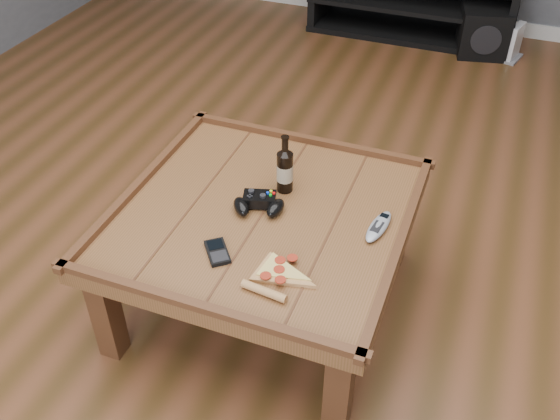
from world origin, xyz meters
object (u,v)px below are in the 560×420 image
(remote_control, at_px, (379,226))
(subwoofer, at_px, (483,31))
(beer_bottle, at_px, (285,169))
(smartphone, at_px, (217,252))
(coffee_table, at_px, (263,225))
(game_console, at_px, (514,44))
(game_controller, at_px, (259,204))
(pizza_slice, at_px, (277,275))
(media_console, at_px, (413,0))

(remote_control, relative_size, subwoofer, 0.51)
(beer_bottle, distance_m, smartphone, 0.42)
(coffee_table, bearing_deg, remote_control, 7.78)
(smartphone, height_order, subwoofer, smartphone)
(remote_control, xyz_separation_m, game_console, (0.32, 2.53, -0.36))
(beer_bottle, distance_m, game_controller, 0.16)
(remote_control, height_order, game_console, remote_control)
(game_console, bearing_deg, remote_control, -81.93)
(pizza_slice, distance_m, game_console, 2.94)
(beer_bottle, height_order, subwoofer, beer_bottle)
(smartphone, relative_size, remote_control, 0.71)
(remote_control, bearing_deg, beer_bottle, 174.04)
(game_controller, relative_size, pizza_slice, 0.69)
(game_controller, bearing_deg, subwoofer, 61.92)
(pizza_slice, relative_size, game_console, 1.19)
(smartphone, bearing_deg, game_console, 36.30)
(pizza_slice, bearing_deg, game_console, 85.47)
(beer_bottle, bearing_deg, coffee_table, -99.41)
(beer_bottle, xyz_separation_m, subwoofer, (0.49, 2.47, -0.39))
(game_controller, height_order, game_console, game_controller)
(media_console, xyz_separation_m, beer_bottle, (0.02, -2.60, 0.30))
(smartphone, relative_size, subwoofer, 0.36)
(game_controller, bearing_deg, remote_control, -10.57)
(remote_control, bearing_deg, coffee_table, -163.80)
(game_controller, height_order, smartphone, game_controller)
(coffee_table, height_order, remote_control, remote_control)
(coffee_table, xyz_separation_m, subwoofer, (0.51, 2.62, -0.24))
(game_controller, xyz_separation_m, smartphone, (-0.04, -0.26, -0.02))
(coffee_table, xyz_separation_m, game_controller, (-0.02, 0.01, 0.08))
(coffee_table, relative_size, pizza_slice, 3.65)
(smartphone, distance_m, subwoofer, 2.94)
(coffee_table, distance_m, media_console, 2.75)
(coffee_table, bearing_deg, media_console, 90.00)
(game_controller, bearing_deg, beer_bottle, 55.76)
(beer_bottle, relative_size, game_controller, 1.18)
(pizza_slice, bearing_deg, media_console, 99.56)
(game_console, bearing_deg, pizza_slice, -85.80)
(game_controller, bearing_deg, coffee_table, -44.54)
(beer_bottle, relative_size, game_console, 0.97)
(game_controller, bearing_deg, smartphone, -115.01)
(coffee_table, relative_size, remote_control, 5.48)
(media_console, distance_m, remote_control, 2.73)
(coffee_table, height_order, media_console, media_console)
(pizza_slice, xyz_separation_m, subwoofer, (0.35, 2.89, -0.31))
(beer_bottle, height_order, smartphone, beer_bottle)
(game_controller, distance_m, subwoofer, 2.68)
(beer_bottle, distance_m, remote_control, 0.40)
(beer_bottle, relative_size, pizza_slice, 0.81)
(smartphone, distance_m, remote_control, 0.55)
(subwoofer, bearing_deg, pizza_slice, -109.32)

